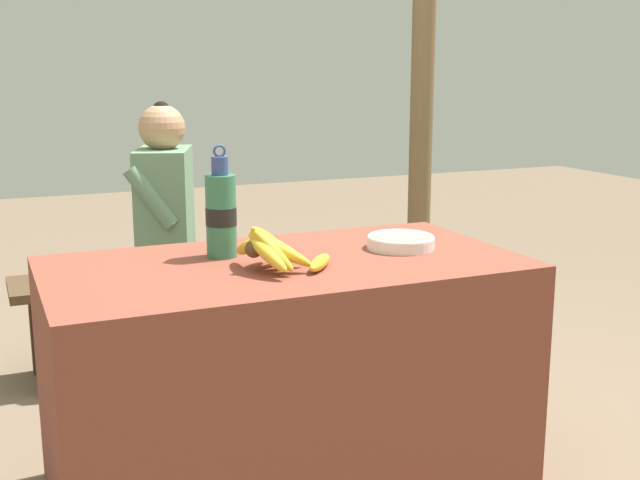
% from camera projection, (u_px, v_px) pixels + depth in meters
% --- Properties ---
extents(market_counter, '(1.33, 0.70, 0.69)m').
position_uv_depth(market_counter, '(286.00, 376.00, 2.33)').
color(market_counter, brown).
rests_on(market_counter, ground_plane).
extents(banana_bunch_ripe, '(0.18, 0.27, 0.14)m').
position_uv_depth(banana_bunch_ripe, '(267.00, 248.00, 2.14)').
color(banana_bunch_ripe, '#4C381E').
rests_on(banana_bunch_ripe, market_counter).
extents(serving_bowl, '(0.20, 0.20, 0.04)m').
position_uv_depth(serving_bowl, '(401.00, 241.00, 2.41)').
color(serving_bowl, white).
rests_on(serving_bowl, market_counter).
extents(water_bottle, '(0.09, 0.09, 0.32)m').
position_uv_depth(water_bottle, '(221.00, 213.00, 2.28)').
color(water_bottle, '#337556').
rests_on(water_bottle, market_counter).
extents(loose_banana_front, '(0.13, 0.14, 0.04)m').
position_uv_depth(loose_banana_front, '(320.00, 263.00, 2.16)').
color(loose_banana_front, gold).
rests_on(loose_banana_front, market_counter).
extents(wooden_bench, '(1.41, 0.32, 0.41)m').
position_uv_depth(wooden_bench, '(191.00, 284.00, 3.34)').
color(wooden_bench, '#4C3823').
rests_on(wooden_bench, ground_plane).
extents(seated_vendor, '(0.47, 0.43, 1.09)m').
position_uv_depth(seated_vendor, '(155.00, 220.00, 3.21)').
color(seated_vendor, '#232328').
rests_on(seated_vendor, ground_plane).
extents(banana_bunch_green, '(0.17, 0.24, 0.12)m').
position_uv_depth(banana_bunch_green, '(285.00, 246.00, 3.47)').
color(banana_bunch_green, '#4C381E').
rests_on(banana_bunch_green, wooden_bench).
extents(support_post_far, '(0.11, 0.11, 2.24)m').
position_uv_depth(support_post_far, '(422.00, 89.00, 3.85)').
color(support_post_far, brown).
rests_on(support_post_far, ground_plane).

